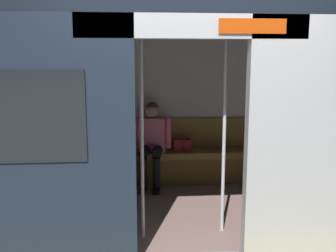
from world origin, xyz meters
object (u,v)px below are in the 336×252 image
Objects in this scene: person_seated at (152,138)px; bench_seat at (169,159)px; handbag at (182,145)px; book at (127,150)px; grab_pole_far at (224,132)px; grab_pole_door at (142,135)px; train_car at (171,85)px.

bench_seat is at bearing -168.76° from person_seated.
book is (0.81, -0.02, -0.07)m from handbag.
person_seated is 1.80m from grab_pole_far.
train_car is at bearing -116.24° from grab_pole_door.
person_seated is at bearing -67.23° from grab_pole_far.
train_car reaches higher than book.
grab_pole_door is (0.16, 1.70, 0.39)m from person_seated.
grab_pole_door is at bearing 71.02° from handbag.
grab_pole_door is at bearing 76.49° from bench_seat.
grab_pole_far is at bearing 97.63° from handbag.
bench_seat is at bearing 10.07° from handbag.
grab_pole_far reaches higher than person_seated.
grab_pole_far is (-1.04, 1.72, 0.59)m from book.
bench_seat is at bearing -75.83° from grab_pole_far.
grab_pole_far is (-0.48, 0.64, -0.44)m from train_car.
bench_seat is 1.94m from grab_pole_door.
train_car reaches higher than person_seated.
grab_pole_far reaches higher than bench_seat.
book is at bearing -5.14° from bench_seat.
bench_seat is 0.63m from book.
train_car reaches higher than handbag.
grab_pole_door reaches higher than bench_seat.
bench_seat is 12.30× the size of book.
person_seated is (0.19, -0.97, -0.83)m from train_car.
train_car is 1.29m from person_seated.
train_car reaches higher than grab_pole_door.
grab_pole_door is (0.42, 1.75, 0.72)m from bench_seat.
train_car is 2.97× the size of grab_pole_door.
grab_pole_door reaches higher than person_seated.
grab_pole_far is at bearing 115.56° from book.
book is at bearing -83.72° from grab_pole_door.
train_car is at bearing 101.30° from person_seated.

